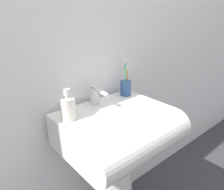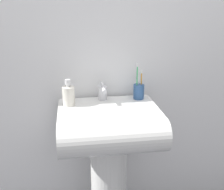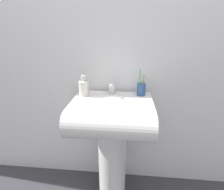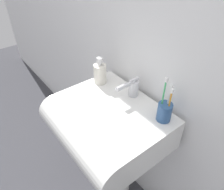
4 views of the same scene
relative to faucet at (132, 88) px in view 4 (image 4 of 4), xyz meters
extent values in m
cube|color=white|center=(0.02, 0.11, 0.29)|extent=(5.00, 0.05, 2.40)
cylinder|color=white|center=(0.02, -0.13, -0.57)|extent=(0.21, 0.21, 0.68)
cube|color=white|center=(0.02, -0.13, -0.14)|extent=(0.55, 0.38, 0.17)
cylinder|color=white|center=(0.02, -0.32, -0.14)|extent=(0.55, 0.17, 0.17)
cylinder|color=silver|center=(0.00, 0.01, -0.01)|extent=(0.05, 0.05, 0.08)
cylinder|color=silver|center=(0.00, -0.04, 0.03)|extent=(0.02, 0.11, 0.02)
cube|color=silver|center=(0.00, 0.01, 0.04)|extent=(0.01, 0.06, 0.01)
cylinder|color=#2D5184|center=(0.22, 0.00, -0.01)|extent=(0.06, 0.06, 0.09)
cylinder|color=#3FB266|center=(0.20, -0.01, 0.06)|extent=(0.01, 0.01, 0.19)
cube|color=white|center=(0.20, -0.01, 0.16)|extent=(0.01, 0.01, 0.02)
cylinder|color=orange|center=(0.23, 0.00, 0.04)|extent=(0.01, 0.01, 0.14)
cube|color=white|center=(0.23, 0.00, 0.12)|extent=(0.01, 0.01, 0.02)
cylinder|color=white|center=(0.22, 0.01, 0.04)|extent=(0.01, 0.01, 0.15)
cube|color=white|center=(0.22, 0.01, 0.13)|extent=(0.01, 0.01, 0.02)
cylinder|color=silver|center=(-0.20, -0.05, 0.00)|extent=(0.07, 0.07, 0.11)
cylinder|color=silver|center=(-0.20, -0.05, 0.06)|extent=(0.02, 0.02, 0.01)
cylinder|color=silver|center=(-0.20, -0.05, 0.09)|extent=(0.03, 0.03, 0.03)
camera|label=1|loc=(-0.64, -0.88, 0.44)|focal=35.00mm
camera|label=2|loc=(-0.18, -1.57, 0.52)|focal=45.00mm
camera|label=3|loc=(0.12, -1.24, 0.40)|focal=28.00mm
camera|label=4|loc=(0.64, -0.63, 0.64)|focal=35.00mm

